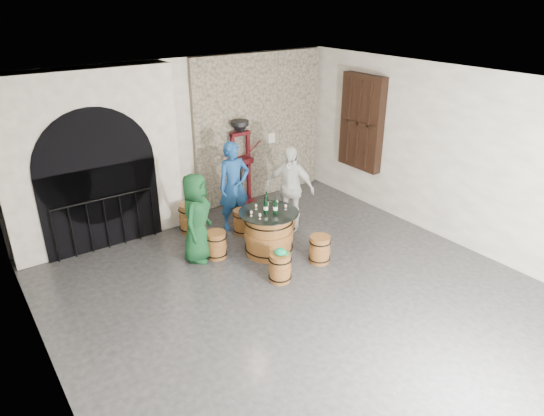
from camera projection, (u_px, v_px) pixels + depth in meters
ground at (306, 301)px, 7.42m from camera, size 8.00×8.00×0.00m
wall_back at (183, 140)px, 9.75m from camera, size 8.00×0.00×8.00m
wall_left at (42, 286)px, 4.92m from camera, size 0.00×8.00×8.00m
wall_right at (462, 160)px, 8.61m from camera, size 0.00×8.00×8.00m
ceiling at (313, 90)px, 6.11m from camera, size 8.00×8.00×0.00m
stone_facing_panel at (259, 128)px, 10.65m from camera, size 3.20×0.12×3.18m
arched_opening at (92, 162)px, 8.56m from camera, size 3.10×0.60×3.19m
shuttered_window at (361, 123)px, 10.25m from camera, size 0.23×1.10×2.00m
barrel_table at (269, 233)px, 8.63m from camera, size 1.06×1.06×0.82m
barrel_stool_left at (216, 245)px, 8.56m from camera, size 0.38×0.38×0.49m
barrel_stool_far at (243, 222)px, 9.42m from camera, size 0.38×0.38×0.49m
barrel_stool_right at (286, 220)px, 9.50m from camera, size 0.38×0.38×0.49m
barrel_stool_near_right at (320, 249)px, 8.41m from camera, size 0.38×0.38×0.49m
barrel_stool_near_left at (280, 268)px, 7.86m from camera, size 0.38×0.38×0.49m
green_cap at (280, 252)px, 7.74m from camera, size 0.24×0.19×0.11m
person_green at (196, 218)px, 8.29m from camera, size 0.91×0.90×1.59m
person_blue at (234, 186)px, 9.40m from camera, size 0.69×0.49×1.77m
person_white at (290, 188)px, 9.42m from camera, size 0.88×1.05×1.68m
wine_bottle_left at (266, 206)px, 8.36m from camera, size 0.08×0.08×0.32m
wine_bottle_center at (275, 207)px, 8.35m from camera, size 0.08×0.08×0.32m
wine_bottle_right at (267, 202)px, 8.54m from camera, size 0.08×0.08×0.32m
tasting_glass_a at (260, 216)px, 8.18m from camera, size 0.05×0.05×0.10m
tasting_glass_b at (277, 203)px, 8.70m from camera, size 0.05×0.05×0.10m
tasting_glass_c at (256, 207)px, 8.53m from camera, size 0.05×0.05×0.10m
tasting_glass_d at (267, 204)px, 8.66m from camera, size 0.05×0.05×0.10m
tasting_glass_e at (286, 207)px, 8.53m from camera, size 0.05×0.05×0.10m
tasting_glass_f at (251, 214)px, 8.28m from camera, size 0.05×0.05×0.10m
side_barrel at (190, 218)px, 9.46m from camera, size 0.45×0.45×0.59m
corking_press at (241, 157)px, 10.34m from camera, size 0.79×0.45×1.89m
control_box at (271, 138)px, 10.82m from camera, size 0.18×0.10×0.22m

